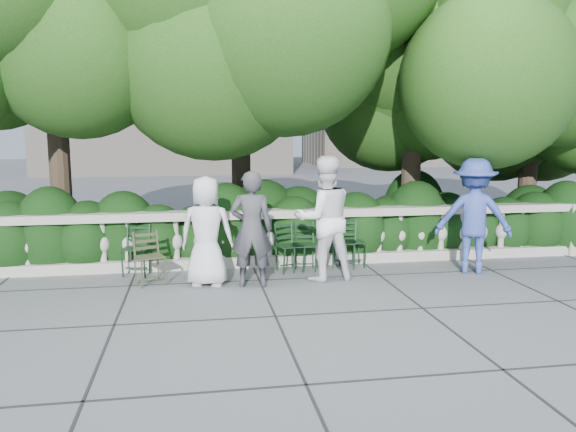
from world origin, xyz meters
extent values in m
plane|color=#57595F|center=(0.00, 0.00, 0.00)|extent=(90.00, 90.00, 0.00)
cube|color=#9E998E|center=(0.00, 1.80, 0.09)|extent=(12.00, 0.32, 0.18)
cube|color=#9E998E|center=(0.00, 1.80, 0.93)|extent=(12.00, 0.36, 0.14)
cube|color=#9E998E|center=(5.78, 1.80, 0.50)|extent=(0.44, 0.44, 1.00)
cylinder|color=#3F3023|center=(-4.00, 3.40, 1.40)|extent=(0.40, 0.40, 2.80)
ellipsoid|color=#17370F|center=(-4.00, 2.96, 3.68)|extent=(5.28, 5.28, 3.96)
cylinder|color=#3F3023|center=(-0.50, 4.00, 1.70)|extent=(0.40, 0.40, 3.40)
ellipsoid|color=#17370F|center=(-0.50, 3.48, 4.44)|extent=(6.24, 6.24, 4.68)
cylinder|color=#3F3023|center=(3.00, 3.30, 1.50)|extent=(0.40, 0.40, 3.00)
ellipsoid|color=#17370F|center=(3.00, 2.84, 3.92)|extent=(5.52, 5.52, 4.14)
cylinder|color=#3F3023|center=(6.00, 3.80, 1.30)|extent=(0.40, 0.40, 2.60)
ellipsoid|color=#17370F|center=(6.00, 3.40, 3.40)|extent=(4.80, 4.80, 3.60)
imported|color=silver|center=(-1.32, 0.65, 0.85)|extent=(0.94, 0.73, 1.69)
imported|color=#3A3A3E|center=(-0.65, 0.49, 0.89)|extent=(0.70, 0.51, 1.78)
imported|color=white|center=(0.53, 0.71, 0.99)|extent=(1.04, 0.85, 1.98)
imported|color=#314495|center=(3.10, 0.75, 0.96)|extent=(1.42, 1.14, 1.92)
camera|label=1|loc=(-1.49, -7.86, 2.34)|focal=35.00mm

